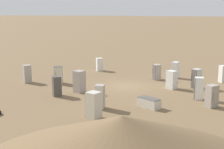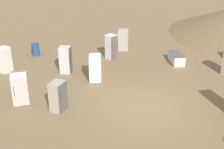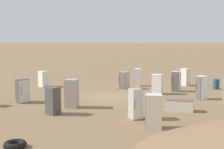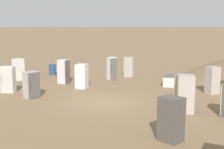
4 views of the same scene
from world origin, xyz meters
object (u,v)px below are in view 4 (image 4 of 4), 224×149
at_px(discarded_fridge_3, 112,69).
at_px(discarded_fridge_8, 212,80).
at_px(discarded_fridge_2, 82,76).
at_px(discarded_fridge_7, 8,80).
at_px(discarded_fridge_4, 64,72).
at_px(discarded_fridge_10, 31,85).
at_px(rusty_barrel, 52,70).
at_px(discarded_fridge_6, 185,94).
at_px(discarded_fridge_13, 171,119).
at_px(discarded_fridge_14, 18,69).
at_px(discarded_fridge_12, 169,80).
at_px(discarded_fridge_11, 129,67).

distance_m(discarded_fridge_3, discarded_fridge_8, 7.68).
xyz_separation_m(discarded_fridge_2, discarded_fridge_7, (-0.91, 4.49, 0.03)).
bearing_deg(discarded_fridge_4, discarded_fridge_10, 10.12).
bearing_deg(discarded_fridge_7, discarded_fridge_3, -140.37).
bearing_deg(discarded_fridge_8, discarded_fridge_2, -126.99).
bearing_deg(discarded_fridge_2, discarded_fridge_4, 55.74).
xyz_separation_m(discarded_fridge_10, rusty_barrel, (7.99, -0.83, -0.31)).
xyz_separation_m(discarded_fridge_3, discarded_fridge_10, (-5.06, 5.35, -0.10)).
xyz_separation_m(discarded_fridge_6, rusty_barrel, (12.12, 6.66, -0.46)).
height_order(discarded_fridge_6, discarded_fridge_7, discarded_fridge_6).
xyz_separation_m(discarded_fridge_8, discarded_fridge_13, (-7.04, 4.97, -0.02)).
height_order(discarded_fridge_14, rusty_barrel, discarded_fridge_14).
bearing_deg(discarded_fridge_8, discarded_fridge_14, -134.64).
distance_m(discarded_fridge_4, discarded_fridge_10, 4.53).
distance_m(discarded_fridge_8, discarded_fridge_12, 3.42).
relative_size(discarded_fridge_3, discarded_fridge_14, 1.06).
height_order(discarded_fridge_6, discarded_fridge_11, discarded_fridge_6).
height_order(discarded_fridge_2, discarded_fridge_14, discarded_fridge_14).
bearing_deg(discarded_fridge_11, discarded_fridge_3, -111.39).
height_order(discarded_fridge_7, discarded_fridge_10, discarded_fridge_7).
height_order(discarded_fridge_8, discarded_fridge_10, discarded_fridge_8).
relative_size(discarded_fridge_4, discarded_fridge_8, 1.02).
height_order(discarded_fridge_3, discarded_fridge_14, discarded_fridge_3).
bearing_deg(discarded_fridge_10, discarded_fridge_4, -152.75).
xyz_separation_m(discarded_fridge_3, discarded_fridge_12, (-2.66, -3.57, -0.52)).
bearing_deg(rusty_barrel, discarded_fridge_2, -159.44).
xyz_separation_m(discarded_fridge_11, discarded_fridge_12, (-3.86, -1.99, -0.45)).
xyz_separation_m(discarded_fridge_6, discarded_fridge_7, (5.55, 9.03, -0.08)).
distance_m(discarded_fridge_2, discarded_fridge_4, 2.18).
distance_m(discarded_fridge_13, discarded_fridge_14, 15.36).
relative_size(discarded_fridge_2, rusty_barrel, 1.79).
relative_size(discarded_fridge_10, discarded_fridge_12, 0.84).
bearing_deg(discarded_fridge_4, discarded_fridge_8, 95.38).
height_order(discarded_fridge_2, discarded_fridge_10, discarded_fridge_2).
bearing_deg(discarded_fridge_14, discarded_fridge_6, -85.68).
xyz_separation_m(discarded_fridge_2, rusty_barrel, (5.66, 2.12, -0.34)).
relative_size(discarded_fridge_8, discarded_fridge_14, 1.02).
xyz_separation_m(discarded_fridge_8, discarded_fridge_11, (6.79, 3.69, -0.04)).
xyz_separation_m(discarded_fridge_2, discarded_fridge_12, (0.08, -5.97, -0.45)).
bearing_deg(discarded_fridge_12, discarded_fridge_10, -143.62).
height_order(discarded_fridge_4, discarded_fridge_12, discarded_fridge_4).
distance_m(discarded_fridge_7, discarded_fridge_14, 4.56).
distance_m(discarded_fridge_8, rusty_barrel, 12.98).
bearing_deg(discarded_fridge_12, discarded_fridge_8, -38.45).
distance_m(discarded_fridge_2, discarded_fridge_10, 3.76).
bearing_deg(rusty_barrel, discarded_fridge_8, -130.99).
distance_m(discarded_fridge_3, discarded_fridge_7, 7.79).
bearing_deg(discarded_fridge_8, discarded_fridge_10, -109.44).
xyz_separation_m(discarded_fridge_2, discarded_fridge_3, (2.73, -2.40, 0.06)).
distance_m(discarded_fridge_11, discarded_fridge_13, 13.89).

